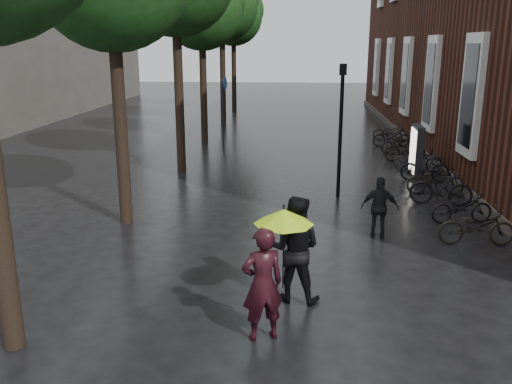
# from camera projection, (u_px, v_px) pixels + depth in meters

# --- Properties ---
(person_burgundy) EXTENTS (0.78, 0.65, 1.84)m
(person_burgundy) POSITION_uv_depth(u_px,v_px,m) (262.00, 284.00, 8.31)
(person_burgundy) COLOR black
(person_burgundy) RESTS_ON ground
(person_black) EXTENTS (1.08, 0.92, 1.94)m
(person_black) POSITION_uv_depth(u_px,v_px,m) (295.00, 249.00, 9.60)
(person_black) COLOR black
(person_black) RESTS_ON ground
(lime_umbrella) EXTENTS (1.00, 1.00, 1.48)m
(lime_umbrella) POSITION_uv_depth(u_px,v_px,m) (284.00, 217.00, 8.81)
(lime_umbrella) COLOR black
(lime_umbrella) RESTS_ON ground
(pedestrian_walking) EXTENTS (0.92, 0.48, 1.49)m
(pedestrian_walking) POSITION_uv_depth(u_px,v_px,m) (380.00, 208.00, 12.78)
(pedestrian_walking) COLOR black
(pedestrian_walking) RESTS_ON ground
(parked_bicycles) EXTENTS (2.05, 14.74, 1.05)m
(parked_bicycles) POSITION_uv_depth(u_px,v_px,m) (419.00, 164.00, 18.80)
(parked_bicycles) COLOR black
(parked_bicycles) RESTS_ON ground
(ad_lightbox) EXTENTS (0.28, 1.20, 1.80)m
(ad_lightbox) POSITION_uv_depth(u_px,v_px,m) (416.00, 152.00, 18.56)
(ad_lightbox) COLOR black
(ad_lightbox) RESTS_ON ground
(lamp_post) EXTENTS (0.20, 0.20, 3.94)m
(lamp_post) POSITION_uv_depth(u_px,v_px,m) (341.00, 118.00, 15.80)
(lamp_post) COLOR black
(lamp_post) RESTS_ON ground
(cycle_sign) EXTENTS (0.16, 0.56, 3.11)m
(cycle_sign) POSITION_uv_depth(u_px,v_px,m) (224.00, 102.00, 23.49)
(cycle_sign) COLOR #262628
(cycle_sign) RESTS_ON ground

